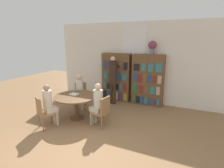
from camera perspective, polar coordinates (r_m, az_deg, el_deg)
ground_plane at (r=4.06m, az=-11.31°, el=-21.47°), size 16.00×16.00×0.00m
wall_back at (r=6.76m, az=7.04°, el=6.89°), size 6.40×0.07×3.00m
bookshelf_left at (r=6.89m, az=1.42°, el=2.25°), size 1.14×0.34×1.86m
bookshelf_right at (r=6.51m, az=11.63°, el=1.27°), size 1.14×0.34×1.86m
flower_vase at (r=6.34m, az=13.01°, el=12.01°), size 0.29×0.29×0.46m
reading_table at (r=5.38m, az=-11.64°, el=-4.92°), size 1.29×1.29×0.73m
chair_near_camera at (r=5.10m, az=-21.51°, el=-8.37°), size 0.54×0.54×0.87m
chair_left_side at (r=6.35m, az=-10.23°, el=-3.18°), size 0.54×0.54×0.87m
chair_far_side at (r=4.82m, az=-3.15°, el=-8.64°), size 0.46×0.46×0.87m
seated_reader_left at (r=6.12m, az=-10.54°, el=-1.71°), size 0.37×0.40×1.24m
seated_reader_right at (r=4.85m, az=-4.91°, el=-5.90°), size 0.39×0.30×1.23m
seated_reader_back at (r=5.08m, az=-19.73°, el=-5.98°), size 0.37×0.40×1.21m
librarian_standing at (r=6.38m, az=0.32°, el=2.77°), size 0.29×0.56×1.78m
open_book_on_table at (r=5.47m, az=-12.27°, el=-3.26°), size 0.24×0.18×0.03m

